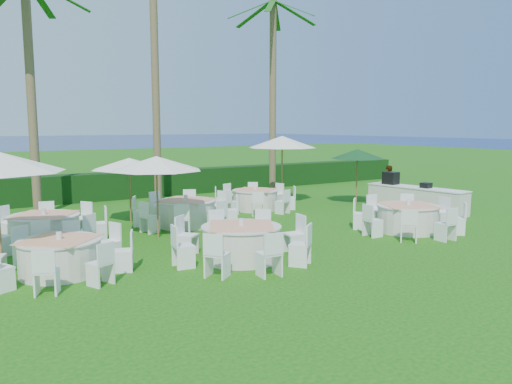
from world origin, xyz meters
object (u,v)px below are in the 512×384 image
Objects in this scene: banquet_table_d at (45,228)px; umbrella_d at (282,142)px; banquet_table_f at (255,199)px; umbrella_green at (357,154)px; banquet_table_c at (408,217)px; umbrella_b at (156,163)px; banquet_table_e at (186,212)px; banquet_table_b at (241,242)px; staff_person at (388,184)px; banquet_table_a at (60,256)px; umbrella_c at (129,164)px; buffet_table at (415,198)px.

umbrella_d reaches higher than banquet_table_d.
banquet_table_f is 1.35× the size of umbrella_green.
umbrella_d is (-0.04, 6.78, 2.18)m from banquet_table_c.
banquet_table_d is at bearing 162.94° from umbrella_b.
umbrella_b is (-1.46, -1.19, 1.76)m from banquet_table_e.
banquet_table_b is 6.14m from banquet_table_c.
banquet_table_e is at bearing -177.97° from umbrella_green.
banquet_table_f is at bearing 11.99° from banquet_table_d.
banquet_table_a is at bearing 12.99° from staff_person.
umbrella_c reaches higher than staff_person.
umbrella_d is 1.77× the size of staff_person.
umbrella_c is at bearing 134.77° from banquet_table_e.
banquet_table_d is 0.82× the size of buffet_table.
umbrella_b is 0.95× the size of umbrella_d.
banquet_table_e is at bearing 82.23° from banquet_table_b.
umbrella_d is (6.92, 3.38, 0.41)m from umbrella_b.
banquet_table_e is 9.05m from buffet_table.
umbrella_b reaches higher than buffet_table.
banquet_table_b is 10.06m from umbrella_green.
umbrella_c reaches higher than banquet_table_f.
banquet_table_e is 2.56m from umbrella_c.
umbrella_c reaches higher than banquet_table_b.
buffet_table is at bearing -70.95° from umbrella_green.
banquet_table_e reaches higher than banquet_table_c.
banquet_table_b is 5.82m from banquet_table_d.
umbrella_c reaches higher than banquet_table_e.
banquet_table_c is 9.30m from umbrella_c.
umbrella_d reaches higher than banquet_table_f.
banquet_table_b is 1.49× the size of umbrella_green.
banquet_table_c is at bearing -116.86° from umbrella_green.
umbrella_green reaches higher than banquet_table_f.
umbrella_b is 10.44m from buffet_table.
staff_person is at bearing -16.62° from banquet_table_f.
banquet_table_c is 1.24× the size of umbrella_b.
banquet_table_f is (4.28, 6.11, -0.04)m from banquet_table_b.
staff_person is (0.48, 1.88, 0.31)m from buffet_table.
banquet_table_f is at bearing 30.83° from banquet_table_a.
staff_person is (10.69, -1.66, -1.22)m from umbrella_c.
banquet_table_a is 4.36m from umbrella_b.
banquet_table_d is 1.07× the size of banquet_table_f.
banquet_table_c is at bearing 0.66° from banquet_table_b.
umbrella_b is at bearing -140.74° from banquet_table_e.
banquet_table_b is (4.05, -1.14, 0.04)m from banquet_table_a.
banquet_table_e is 2.10× the size of staff_person.
staff_person is (10.73, 0.96, -1.40)m from umbrella_b.
buffet_table is (8.79, -2.12, 0.05)m from banquet_table_e.
banquet_table_d is 8.28m from banquet_table_f.
banquet_table_b is 1.03× the size of banquet_table_c.
banquet_table_a is at bearing 164.25° from banquet_table_b.
umbrella_d is 5.84m from buffet_table.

